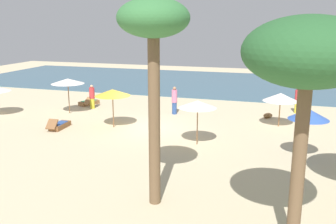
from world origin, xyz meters
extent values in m
plane|color=beige|center=(0.00, 0.00, 0.00)|extent=(60.00, 60.00, 0.00)
cube|color=#3D6075|center=(0.00, 17.00, 0.03)|extent=(48.00, 16.00, 0.06)
cylinder|color=brown|center=(-1.69, -0.38, 1.08)|extent=(0.06, 0.06, 2.17)
cone|color=gold|center=(-1.69, -0.38, 2.03)|extent=(2.03, 2.03, 0.38)
cylinder|color=olive|center=(7.41, 2.63, 0.96)|extent=(0.06, 0.06, 1.92)
cone|color=white|center=(7.41, 2.63, 1.74)|extent=(2.01, 2.01, 0.46)
cylinder|color=brown|center=(-5.95, 1.82, 1.14)|extent=(0.06, 0.06, 2.27)
cone|color=white|center=(-5.95, 1.82, 2.16)|extent=(2.15, 2.15, 0.34)
cylinder|color=brown|center=(3.60, -2.00, 1.09)|extent=(0.05, 0.05, 2.18)
cone|color=silver|center=(3.60, -2.00, 2.05)|extent=(1.88, 1.88, 0.36)
cylinder|color=brown|center=(8.64, -2.37, 1.09)|extent=(0.05, 0.05, 2.19)
cone|color=#3359B2|center=(8.64, -2.37, 2.00)|extent=(1.76, 1.76, 0.47)
cube|color=olive|center=(-6.01, 4.55, 0.14)|extent=(1.15, 1.61, 0.28)
cube|color=olive|center=(-5.73, 3.91, 0.41)|extent=(0.73, 0.70, 0.50)
cube|color=#338C59|center=(-6.01, 4.55, 0.30)|extent=(0.89, 1.17, 0.03)
cube|color=brown|center=(-4.54, -1.48, 0.14)|extent=(0.68, 1.53, 0.28)
cube|color=brown|center=(-4.57, -2.18, 0.41)|extent=(0.60, 0.54, 0.51)
cube|color=#2D4C8C|center=(-4.54, -1.48, 0.30)|extent=(0.57, 1.08, 0.03)
cylinder|color=#2D4C8C|center=(0.78, 3.68, 0.40)|extent=(0.31, 0.31, 0.79)
cylinder|color=#D17299|center=(0.78, 3.68, 1.20)|extent=(0.36, 0.36, 0.83)
sphere|color=#A37556|center=(0.78, 3.68, 1.72)|extent=(0.22, 0.22, 0.22)
cylinder|color=yellow|center=(8.48, 6.38, 0.38)|extent=(0.41, 0.41, 0.77)
cylinder|color=#BF3338|center=(8.48, 6.38, 1.17)|extent=(0.48, 0.48, 0.80)
sphere|color=brown|center=(8.48, 6.38, 1.66)|extent=(0.22, 0.22, 0.22)
cylinder|color=yellow|center=(-5.18, 3.55, 0.36)|extent=(0.44, 0.44, 0.72)
cylinder|color=#BF3338|center=(-5.18, 3.55, 1.10)|extent=(0.52, 0.52, 0.76)
sphere|color=tan|center=(-5.18, 3.55, 1.57)|extent=(0.20, 0.20, 0.20)
cylinder|color=brown|center=(7.98, -9.88, 2.35)|extent=(0.35, 0.35, 4.70)
ellipsoid|color=#285B2D|center=(7.98, -9.88, 5.24)|extent=(3.13, 3.13, 1.72)
cylinder|color=brown|center=(3.62, -8.38, 2.83)|extent=(0.38, 0.38, 5.65)
ellipsoid|color=#38753D|center=(3.62, -8.38, 6.04)|extent=(2.22, 2.22, 1.22)
cube|color=olive|center=(6.69, 4.41, 0.02)|extent=(0.42, 0.43, 0.04)
ellipsoid|color=olive|center=(6.69, 4.41, 0.18)|extent=(0.67, 0.68, 0.30)
sphere|color=olive|center=(6.90, 4.19, 0.24)|extent=(0.21, 0.21, 0.21)
camera|label=1|loc=(7.45, -19.22, 5.93)|focal=39.83mm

